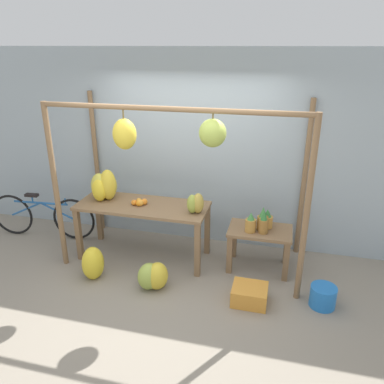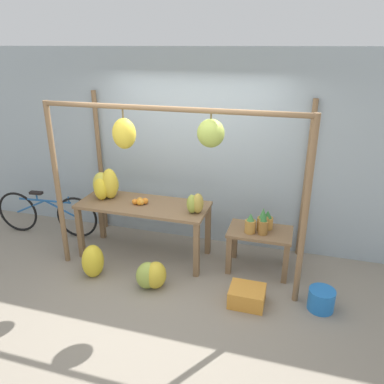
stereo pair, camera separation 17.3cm
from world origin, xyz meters
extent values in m
plane|color=gray|center=(0.00, 0.00, 0.00)|extent=(20.00, 20.00, 0.00)
cube|color=#99A8B2|center=(0.00, 1.46, 1.40)|extent=(8.00, 0.08, 2.80)
cylinder|color=brown|center=(-1.55, 0.27, 1.10)|extent=(0.07, 0.07, 2.20)
cylinder|color=brown|center=(1.55, 0.27, 1.10)|extent=(0.07, 0.07, 2.20)
cylinder|color=brown|center=(-1.55, 1.37, 1.10)|extent=(0.07, 0.07, 2.20)
cylinder|color=brown|center=(1.55, 1.37, 1.10)|extent=(0.07, 0.07, 2.20)
cylinder|color=brown|center=(0.00, 0.27, 2.17)|extent=(3.09, 0.06, 0.06)
cylinder|color=brown|center=(-0.54, 0.27, 2.09)|extent=(0.02, 0.02, 0.10)
ellipsoid|color=gold|center=(-0.54, 0.27, 1.86)|extent=(0.28, 0.25, 0.36)
cylinder|color=brown|center=(0.48, 0.27, 2.11)|extent=(0.02, 0.02, 0.05)
ellipsoid|color=#9EB247|center=(0.48, 0.27, 1.93)|extent=(0.30, 0.27, 0.31)
cube|color=brown|center=(-0.55, 0.72, 0.78)|extent=(1.78, 0.70, 0.04)
cube|color=brown|center=(-1.40, 0.42, 0.38)|extent=(0.07, 0.07, 0.76)
cube|color=brown|center=(0.29, 0.42, 0.38)|extent=(0.07, 0.07, 0.76)
cube|color=brown|center=(-1.40, 1.02, 0.38)|extent=(0.07, 0.07, 0.76)
cube|color=brown|center=(0.29, 1.02, 0.38)|extent=(0.07, 0.07, 0.76)
cube|color=brown|center=(1.04, 0.81, 0.56)|extent=(0.82, 0.52, 0.04)
cube|color=brown|center=(0.68, 0.60, 0.27)|extent=(0.07, 0.07, 0.54)
cube|color=brown|center=(1.40, 0.60, 0.27)|extent=(0.07, 0.07, 0.54)
cube|color=brown|center=(0.68, 1.02, 0.27)|extent=(0.07, 0.07, 0.54)
cube|color=brown|center=(1.40, 1.02, 0.27)|extent=(0.07, 0.07, 0.54)
ellipsoid|color=gold|center=(-1.07, 0.77, 1.01)|extent=(0.32, 0.33, 0.44)
ellipsoid|color=gold|center=(-1.11, 0.86, 0.97)|extent=(0.36, 0.35, 0.35)
ellipsoid|color=gold|center=(-1.18, 0.74, 0.99)|extent=(0.31, 0.29, 0.38)
ellipsoid|color=yellow|center=(-1.16, 0.69, 0.96)|extent=(0.23, 0.21, 0.33)
sphere|color=orange|center=(-0.65, 0.67, 0.84)|extent=(0.08, 0.08, 0.08)
sphere|color=orange|center=(-0.61, 0.74, 0.84)|extent=(0.08, 0.08, 0.08)
sphere|color=orange|center=(-0.58, 0.69, 0.84)|extent=(0.09, 0.09, 0.09)
sphere|color=orange|center=(-0.58, 0.66, 0.84)|extent=(0.08, 0.08, 0.08)
sphere|color=orange|center=(-0.56, 0.67, 0.84)|extent=(0.08, 0.08, 0.08)
sphere|color=orange|center=(-0.52, 0.72, 0.84)|extent=(0.09, 0.09, 0.09)
cylinder|color=olive|center=(1.08, 0.72, 0.67)|extent=(0.12, 0.12, 0.18)
cone|color=#337538|center=(1.08, 0.72, 0.82)|extent=(0.08, 0.08, 0.13)
cylinder|color=#B27F38|center=(1.11, 0.89, 0.66)|extent=(0.15, 0.15, 0.15)
cone|color=#337538|center=(1.11, 0.89, 0.78)|extent=(0.10, 0.10, 0.10)
cylinder|color=#B27F38|center=(0.91, 0.72, 0.66)|extent=(0.14, 0.14, 0.17)
cone|color=#428442|center=(0.91, 0.72, 0.80)|extent=(0.10, 0.10, 0.10)
cylinder|color=#A3702D|center=(1.06, 0.81, 0.67)|extent=(0.14, 0.14, 0.18)
cone|color=#428442|center=(1.06, 0.81, 0.83)|extent=(0.10, 0.10, 0.14)
ellipsoid|color=yellow|center=(-0.98, 0.05, 0.21)|extent=(0.30, 0.32, 0.41)
ellipsoid|color=yellow|center=(-1.00, 0.06, 0.22)|extent=(0.30, 0.33, 0.43)
ellipsoid|color=gold|center=(-1.04, 0.04, 0.16)|extent=(0.22, 0.21, 0.31)
ellipsoid|color=yellow|center=(-0.99, 0.02, 0.21)|extent=(0.32, 0.31, 0.43)
ellipsoid|color=gold|center=(-0.13, 0.04, 0.17)|extent=(0.33, 0.35, 0.35)
ellipsoid|color=#9EB247|center=(-0.22, 0.01, 0.17)|extent=(0.37, 0.38, 0.34)
cube|color=orange|center=(1.01, 0.04, 0.10)|extent=(0.41, 0.35, 0.21)
cylinder|color=blue|center=(1.83, 0.19, 0.13)|extent=(0.30, 0.30, 0.25)
torus|color=black|center=(-2.79, 0.84, 0.33)|extent=(0.67, 0.09, 0.67)
torus|color=black|center=(-1.77, 0.93, 0.33)|extent=(0.67, 0.09, 0.67)
cylinder|color=#235B9E|center=(-2.28, 0.88, 0.57)|extent=(0.87, 0.11, 0.03)
cylinder|color=#235B9E|center=(-2.54, 0.86, 0.45)|extent=(0.52, 0.07, 0.26)
cylinder|color=#235B9E|center=(-2.03, 0.90, 0.45)|extent=(0.52, 0.07, 0.26)
cylinder|color=#235B9E|center=(-2.41, 0.87, 0.62)|extent=(0.02, 0.02, 0.10)
cube|color=black|center=(-2.41, 0.87, 0.69)|extent=(0.21, 0.10, 0.04)
cylinder|color=#235B9E|center=(-1.88, 0.92, 0.62)|extent=(0.02, 0.02, 0.10)
ellipsoid|color=#B2993D|center=(0.24, 0.64, 0.93)|extent=(0.16, 0.18, 0.27)
ellipsoid|color=#93A33D|center=(0.17, 0.62, 0.92)|extent=(0.18, 0.19, 0.25)
camera|label=1|loc=(1.25, -3.62, 2.82)|focal=35.00mm
camera|label=2|loc=(1.41, -3.58, 2.82)|focal=35.00mm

